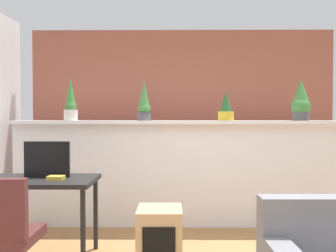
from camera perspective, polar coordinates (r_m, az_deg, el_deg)
divider_wall at (r=4.28m, az=2.54°, el=-7.95°), size 4.09×0.16×1.24m
plant_shelf at (r=4.18m, az=2.57°, el=0.63°), size 4.09×0.29×0.04m
brick_wall_behind at (r=4.82m, az=2.30°, el=0.65°), size 4.09×0.10×2.50m
potted_plant_0 at (r=4.33m, az=-15.57°, el=3.63°), size 0.16×0.16×0.51m
potted_plant_1 at (r=4.18m, az=-3.90°, el=3.67°), size 0.16×0.16×0.48m
potted_plant_2 at (r=4.19m, az=9.41°, el=2.94°), size 0.19×0.19×0.35m
potted_plant_3 at (r=4.43m, az=20.84°, el=3.71°), size 0.22×0.22×0.48m
desk at (r=3.51m, az=-20.73°, el=-9.37°), size 1.10×0.60×0.75m
tv_monitor at (r=3.52m, az=-19.10°, el=-5.14°), size 0.43×0.04×0.34m
office_chair at (r=2.87m, az=-25.36°, el=-17.61°), size 0.45×0.46×0.91m
side_cube_shelf at (r=3.30m, az=-1.37°, el=-17.44°), size 0.40×0.41×0.50m
book_on_desk at (r=3.37m, az=-17.78°, el=-8.04°), size 0.15×0.11×0.04m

